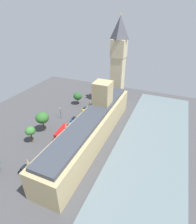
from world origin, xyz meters
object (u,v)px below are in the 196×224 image
car_yellow_cab_midblock (85,109)px  car_black_kerbside (24,169)px  plane_tree_by_river_gate (30,131)px  plane_tree_near_tower (78,96)px  plane_tree_under_trees (42,118)px  street_lamp_slot_10 (60,111)px  parliament_building (93,126)px  car_blue_leading (73,119)px  double_decker_bus_corner (61,133)px  pedestrian_trailing (46,170)px  clock_tower (118,62)px  pedestrian_opposite_hall (76,136)px

car_yellow_cab_midblock → car_black_kerbside: (-0.06, 54.37, 0.00)m
plane_tree_by_river_gate → plane_tree_near_tower: size_ratio=1.04×
plane_tree_under_trees → street_lamp_slot_10: size_ratio=1.55×
parliament_building → car_yellow_cab_midblock: (16.82, -24.35, -6.60)m
car_blue_leading → plane_tree_under_trees: bearing=53.2°
car_blue_leading → street_lamp_slot_10: size_ratio=0.70×
car_yellow_cab_midblock → double_decker_bus_corner: size_ratio=0.45×
car_blue_leading → double_decker_bus_corner: (-2.60, 16.28, 1.75)m
car_yellow_cab_midblock → plane_tree_by_river_gate: bearing=75.8°
pedestrian_trailing → plane_tree_by_river_gate: (17.79, -12.76, 5.64)m
clock_tower → car_black_kerbside: clock_tower is taller
plane_tree_under_trees → clock_tower: bearing=-119.0°
plane_tree_under_trees → plane_tree_near_tower: (-1.58, -34.35, -2.13)m
parliament_building → plane_tree_under_trees: 26.95m
double_decker_bus_corner → plane_tree_near_tower: bearing=-79.4°
street_lamp_slot_10 → parliament_building: bearing=158.6°
car_yellow_cab_midblock → pedestrian_trailing: bearing=98.7°
plane_tree_under_trees → plane_tree_by_river_gate: plane_tree_under_trees is taller
parliament_building → street_lamp_slot_10: 27.51m
clock_tower → plane_tree_near_tower: bearing=25.0°
car_blue_leading → plane_tree_by_river_gate: (8.57, 25.10, 5.50)m
parliament_building → plane_tree_near_tower: size_ratio=9.37×
clock_tower → plane_tree_under_trees: (25.06, 45.29, -20.31)m
street_lamp_slot_10 → plane_tree_near_tower: bearing=-91.3°
car_blue_leading → street_lamp_slot_10: bearing=0.5°
pedestrian_trailing → plane_tree_under_trees: 30.12m
car_blue_leading → plane_tree_under_trees: (9.17, 15.07, 6.94)m
car_yellow_cab_midblock → double_decker_bus_corner: double_decker_bus_corner is taller
double_decker_bus_corner → clock_tower: bearing=-111.4°
car_yellow_cab_midblock → street_lamp_slot_10: 17.22m
car_yellow_cab_midblock → plane_tree_under_trees: bearing=70.3°
double_decker_bus_corner → plane_tree_under_trees: plane_tree_under_trees is taller
car_black_kerbside → pedestrian_trailing: car_black_kerbside is taller
car_blue_leading → plane_tree_near_tower: 21.27m
parliament_building → pedestrian_trailing: (8.23, 27.03, -6.74)m
car_blue_leading → street_lamp_slot_10: (8.05, 0.84, 3.89)m
double_decker_bus_corner → plane_tree_by_river_gate: plane_tree_by_river_gate is taller
car_black_kerbside → pedestrian_opposite_hall: car_black_kerbside is taller
parliament_building → pedestrian_trailing: parliament_building is taller
plane_tree_by_river_gate → street_lamp_slot_10: 24.32m
plane_tree_by_river_gate → parliament_building: bearing=-151.3°
pedestrian_trailing → car_black_kerbside: bearing=-106.4°
car_yellow_cab_midblock → car_blue_leading: same height
pedestrian_trailing → plane_tree_by_river_gate: bearing=-161.4°
plane_tree_near_tower → parliament_building: bearing=129.7°
parliament_building → car_black_kerbside: parliament_building is taller
car_yellow_cab_midblock → plane_tree_under_trees: size_ratio=0.45×
pedestrian_trailing → plane_tree_under_trees: plane_tree_under_trees is taller
parliament_building → street_lamp_slot_10: size_ratio=10.99×
car_black_kerbside → street_lamp_slot_10: street_lamp_slot_10 is taller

